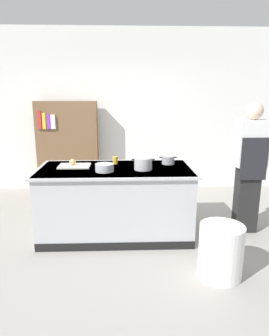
{
  "coord_description": "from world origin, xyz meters",
  "views": [
    {
      "loc": [
        0.11,
        -3.66,
        1.8
      ],
      "look_at": [
        0.25,
        0.2,
        0.85
      ],
      "focal_mm": 31.72,
      "sensor_mm": 36.0,
      "label": 1
    }
  ],
  "objects_px": {
    "trash_bin": "(221,251)",
    "person_chef": "(249,165)",
    "onion": "(73,162)",
    "juice_cup": "(115,160)",
    "stock_pot": "(143,164)",
    "sauce_pan": "(168,160)",
    "bookshelf": "(68,148)",
    "mixing_bowl": "(105,168)"
  },
  "relations": [
    {
      "from": "trash_bin",
      "to": "bookshelf",
      "type": "bearing_deg",
      "value": 125.61
    },
    {
      "from": "juice_cup",
      "to": "sauce_pan",
      "type": "bearing_deg",
      "value": -1.71
    },
    {
      "from": "trash_bin",
      "to": "bookshelf",
      "type": "height_order",
      "value": "bookshelf"
    },
    {
      "from": "stock_pot",
      "to": "mixing_bowl",
      "type": "relative_size",
      "value": 1.28
    },
    {
      "from": "mixing_bowl",
      "to": "juice_cup",
      "type": "bearing_deg",
      "value": 73.44
    },
    {
      "from": "juice_cup",
      "to": "person_chef",
      "type": "distance_m",
      "value": 1.76
    },
    {
      "from": "person_chef",
      "to": "juice_cup",
      "type": "bearing_deg",
      "value": 71.62
    },
    {
      "from": "mixing_bowl",
      "to": "sauce_pan",
      "type": "bearing_deg",
      "value": 24.32
    },
    {
      "from": "sauce_pan",
      "to": "trash_bin",
      "type": "relative_size",
      "value": 0.42
    },
    {
      "from": "onion",
      "to": "juice_cup",
      "type": "relative_size",
      "value": 0.83
    },
    {
      "from": "sauce_pan",
      "to": "bookshelf",
      "type": "height_order",
      "value": "bookshelf"
    },
    {
      "from": "juice_cup",
      "to": "trash_bin",
      "type": "height_order",
      "value": "juice_cup"
    },
    {
      "from": "stock_pot",
      "to": "person_chef",
      "type": "xyz_separation_m",
      "value": [
        1.39,
        0.13,
        -0.06
      ]
    },
    {
      "from": "mixing_bowl",
      "to": "person_chef",
      "type": "bearing_deg",
      "value": 6.16
    },
    {
      "from": "mixing_bowl",
      "to": "bookshelf",
      "type": "height_order",
      "value": "bookshelf"
    },
    {
      "from": "onion",
      "to": "stock_pot",
      "type": "relative_size",
      "value": 0.29
    },
    {
      "from": "trash_bin",
      "to": "person_chef",
      "type": "bearing_deg",
      "value": 57.22
    },
    {
      "from": "onion",
      "to": "bookshelf",
      "type": "height_order",
      "value": "bookshelf"
    },
    {
      "from": "onion",
      "to": "person_chef",
      "type": "height_order",
      "value": "person_chef"
    },
    {
      "from": "stock_pot",
      "to": "trash_bin",
      "type": "distance_m",
      "value": 1.36
    },
    {
      "from": "bookshelf",
      "to": "mixing_bowl",
      "type": "bearing_deg",
      "value": -67.83
    },
    {
      "from": "juice_cup",
      "to": "person_chef",
      "type": "xyz_separation_m",
      "value": [
        1.75,
        -0.19,
        -0.04
      ]
    },
    {
      "from": "stock_pot",
      "to": "trash_bin",
      "type": "relative_size",
      "value": 0.52
    },
    {
      "from": "stock_pot",
      "to": "sauce_pan",
      "type": "relative_size",
      "value": 1.24
    },
    {
      "from": "mixing_bowl",
      "to": "trash_bin",
      "type": "height_order",
      "value": "mixing_bowl"
    },
    {
      "from": "person_chef",
      "to": "sauce_pan",
      "type": "bearing_deg",
      "value": 68.51
    },
    {
      "from": "sauce_pan",
      "to": "bookshelf",
      "type": "bearing_deg",
      "value": 135.7
    },
    {
      "from": "stock_pot",
      "to": "mixing_bowl",
      "type": "xyz_separation_m",
      "value": [
        -0.47,
        -0.08,
        -0.03
      ]
    },
    {
      "from": "sauce_pan",
      "to": "onion",
      "type": "bearing_deg",
      "value": -174.67
    },
    {
      "from": "onion",
      "to": "stock_pot",
      "type": "distance_m",
      "value": 0.92
    },
    {
      "from": "onion",
      "to": "bookshelf",
      "type": "xyz_separation_m",
      "value": [
        -0.37,
        1.7,
        -0.11
      ]
    },
    {
      "from": "juice_cup",
      "to": "trash_bin",
      "type": "xyz_separation_m",
      "value": [
        1.08,
        -1.23,
        -0.67
      ]
    },
    {
      "from": "stock_pot",
      "to": "juice_cup",
      "type": "relative_size",
      "value": 2.88
    },
    {
      "from": "stock_pot",
      "to": "mixing_bowl",
      "type": "bearing_deg",
      "value": -170.9
    },
    {
      "from": "mixing_bowl",
      "to": "trash_bin",
      "type": "relative_size",
      "value": 0.41
    },
    {
      "from": "stock_pot",
      "to": "sauce_pan",
      "type": "xyz_separation_m",
      "value": [
        0.35,
        0.3,
        -0.02
      ]
    },
    {
      "from": "mixing_bowl",
      "to": "juice_cup",
      "type": "distance_m",
      "value": 0.41
    },
    {
      "from": "juice_cup",
      "to": "bookshelf",
      "type": "relative_size",
      "value": 0.06
    },
    {
      "from": "stock_pot",
      "to": "mixing_bowl",
      "type": "height_order",
      "value": "stock_pot"
    },
    {
      "from": "trash_bin",
      "to": "mixing_bowl",
      "type": "bearing_deg",
      "value": 145.31
    },
    {
      "from": "onion",
      "to": "trash_bin",
      "type": "bearing_deg",
      "value": -33.78
    },
    {
      "from": "juice_cup",
      "to": "person_chef",
      "type": "relative_size",
      "value": 0.06
    }
  ]
}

